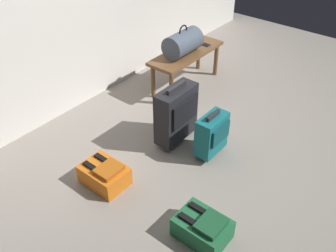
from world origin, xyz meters
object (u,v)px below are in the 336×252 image
(cell_phone, at_px, (204,44))
(backpack_green, at_px, (203,228))
(bench, at_px, (186,57))
(suitcase_upright_charcoal, at_px, (176,114))
(duffel_bag_slate, at_px, (183,43))
(backpack_orange, at_px, (105,174))
(suitcase_small_teal, at_px, (212,134))

(cell_phone, distance_m, backpack_green, 2.40)
(bench, bearing_deg, suitcase_upright_charcoal, -148.23)
(duffel_bag_slate, distance_m, suitcase_upright_charcoal, 1.03)
(bench, distance_m, backpack_orange, 1.81)
(suitcase_small_teal, distance_m, backpack_orange, 1.00)
(bench, relative_size, backpack_green, 2.63)
(bench, xyz_separation_m, backpack_orange, (-1.73, -0.45, -0.27))
(duffel_bag_slate, height_order, backpack_green, duffel_bag_slate)
(backpack_green, bearing_deg, bench, 39.96)
(suitcase_small_teal, xyz_separation_m, backpack_orange, (-0.86, 0.49, -0.15))
(suitcase_upright_charcoal, xyz_separation_m, backpack_green, (-0.76, -0.84, -0.22))
(suitcase_upright_charcoal, height_order, suitcase_small_teal, suitcase_upright_charcoal)
(bench, height_order, duffel_bag_slate, duffel_bag_slate)
(suitcase_small_teal, bearing_deg, backpack_orange, 150.51)
(cell_phone, height_order, suitcase_upright_charcoal, suitcase_upright_charcoal)
(suitcase_small_teal, height_order, backpack_orange, suitcase_small_teal)
(backpack_orange, bearing_deg, cell_phone, 11.22)
(duffel_bag_slate, xyz_separation_m, suitcase_upright_charcoal, (-0.83, -0.56, -0.25))
(suitcase_upright_charcoal, height_order, backpack_green, suitcase_upright_charcoal)
(bench, distance_m, cell_phone, 0.29)
(suitcase_small_teal, bearing_deg, cell_phone, 37.69)
(bench, relative_size, suitcase_small_teal, 2.17)
(bench, bearing_deg, cell_phone, -9.57)
(cell_phone, relative_size, backpack_orange, 0.38)
(duffel_bag_slate, xyz_separation_m, cell_phone, (0.36, -0.05, -0.13))
(cell_phone, relative_size, suitcase_small_teal, 0.31)
(suitcase_small_teal, height_order, backpack_green, suitcase_small_teal)
(duffel_bag_slate, relative_size, backpack_green, 1.16)
(backpack_green, bearing_deg, duffel_bag_slate, 41.28)
(backpack_orange, bearing_deg, duffel_bag_slate, 15.09)
(duffel_bag_slate, relative_size, cell_phone, 3.06)
(backpack_orange, bearing_deg, bench, 14.45)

